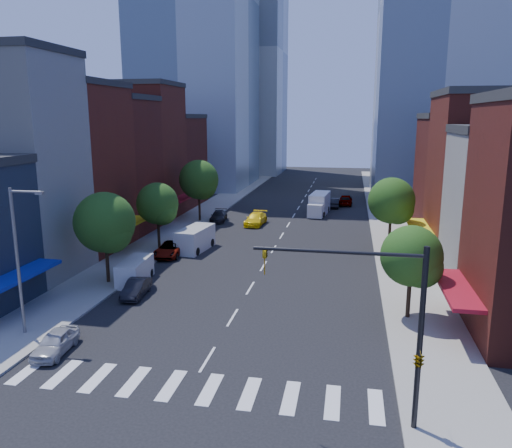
{
  "coord_description": "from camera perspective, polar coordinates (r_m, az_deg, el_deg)",
  "views": [
    {
      "loc": [
        7.41,
        -24.52,
        13.17
      ],
      "look_at": [
        0.3,
        12.82,
        5.0
      ],
      "focal_mm": 35.0,
      "sensor_mm": 36.0,
      "label": 1
    }
  ],
  "objects": [
    {
      "name": "traffic_signal",
      "position": [
        22.1,
        16.78,
        -12.48
      ],
      "size": [
        7.24,
        2.24,
        8.0
      ],
      "color": "black",
      "rests_on": "sidewalk_right"
    },
    {
      "name": "bldg_left_4",
      "position": [
        68.38,
        -13.93,
        7.86
      ],
      "size": [
        12.0,
        9.0,
        17.0
      ],
      "primitive_type": "cube",
      "color": "maroon",
      "rests_on": "ground"
    },
    {
      "name": "bldg_left_3",
      "position": [
        60.86,
        -17.21,
        6.24
      ],
      "size": [
        12.0,
        8.0,
        15.0
      ],
      "primitive_type": "cube",
      "color": "#571E15",
      "rests_on": "ground"
    },
    {
      "name": "pedestrian_far",
      "position": [
        42.91,
        -14.45,
        -4.84
      ],
      "size": [
        0.74,
        0.86,
        1.56
      ],
      "primitive_type": "imported",
      "rotation": [
        0.0,
        0.0,
        -1.79
      ],
      "color": "#999999",
      "rests_on": "sidewalk_left"
    },
    {
      "name": "tree_left_near",
      "position": [
        40.95,
        -16.75,
        -0.09
      ],
      "size": [
        4.8,
        4.8,
        7.3
      ],
      "color": "black",
      "rests_on": "sidewalk_left"
    },
    {
      "name": "parked_car_front",
      "position": [
        31.26,
        -21.95,
        -12.43
      ],
      "size": [
        1.86,
        3.9,
        1.28
      ],
      "primitive_type": "imported",
      "rotation": [
        0.0,
        0.0,
        0.09
      ],
      "color": "#ADAEB2",
      "rests_on": "ground"
    },
    {
      "name": "parked_car_rear",
      "position": [
        64.42,
        -4.3,
        0.9
      ],
      "size": [
        2.36,
        4.73,
        1.32
      ],
      "primitive_type": "imported",
      "rotation": [
        0.0,
        0.0,
        0.12
      ],
      "color": "black",
      "rests_on": "ground"
    },
    {
      "name": "sidewalk_left",
      "position": [
        68.78,
        -6.26,
        1.08
      ],
      "size": [
        5.0,
        120.0,
        0.15
      ],
      "primitive_type": "cube",
      "color": "gray",
      "rests_on": "ground"
    },
    {
      "name": "bldg_left_2",
      "position": [
        53.49,
        -21.49,
        5.75
      ],
      "size": [
        12.0,
        9.0,
        16.0
      ],
      "primitive_type": "cube",
      "color": "maroon",
      "rests_on": "ground"
    },
    {
      "name": "bldg_right_2",
      "position": [
        50.7,
        26.33,
        4.45
      ],
      "size": [
        12.0,
        10.0,
        15.0
      ],
      "primitive_type": "cube",
      "color": "maroon",
      "rests_on": "ground"
    },
    {
      "name": "sidewalk_right",
      "position": [
        66.03,
        14.98,
        0.27
      ],
      "size": [
        5.0,
        120.0,
        0.15
      ],
      "primitive_type": "cube",
      "color": "gray",
      "rests_on": "ground"
    },
    {
      "name": "traffic_car_oncoming",
      "position": [
        75.06,
        8.9,
        2.42
      ],
      "size": [
        1.52,
        4.28,
        1.41
      ],
      "primitive_type": "imported",
      "rotation": [
        0.0,
        0.0,
        3.15
      ],
      "color": "black",
      "rests_on": "ground"
    },
    {
      "name": "bldg_right_3",
      "position": [
        60.45,
        23.78,
        4.77
      ],
      "size": [
        12.0,
        10.0,
        13.0
      ],
      "primitive_type": "cube",
      "color": "#571E15",
      "rests_on": "ground"
    },
    {
      "name": "tree_left_mid",
      "position": [
        50.83,
        -11.06,
        2.11
      ],
      "size": [
        4.2,
        4.2,
        6.65
      ],
      "color": "black",
      "rests_on": "sidewalk_left"
    },
    {
      "name": "bldg_left_5",
      "position": [
        77.25,
        -10.93,
        6.96
      ],
      "size": [
        12.0,
        10.0,
        13.0
      ],
      "primitive_type": "cube",
      "color": "#571E15",
      "rests_on": "ground"
    },
    {
      "name": "tower_ne",
      "position": [
        89.04,
        20.28,
        22.32
      ],
      "size": [
        18.0,
        20.0,
        60.0
      ],
      "primitive_type": "cube",
      "color": "#9EA5AD",
      "rests_on": "ground"
    },
    {
      "name": "streetlight",
      "position": [
        32.91,
        -25.42,
        -2.95
      ],
      "size": [
        2.25,
        0.25,
        9.0
      ],
      "color": "slate",
      "rests_on": "sidewalk_left"
    },
    {
      "name": "cargo_van_near",
      "position": [
        41.71,
        -13.72,
        -5.28
      ],
      "size": [
        2.1,
        4.56,
        1.89
      ],
      "rotation": [
        0.0,
        0.0,
        0.07
      ],
      "color": "silver",
      "rests_on": "ground"
    },
    {
      "name": "box_truck",
      "position": [
        69.35,
        7.22,
        2.22
      ],
      "size": [
        2.77,
        7.29,
        2.87
      ],
      "rotation": [
        0.0,
        0.0,
        -0.1
      ],
      "color": "silver",
      "rests_on": "ground"
    },
    {
      "name": "crosswalk",
      "position": [
        26.29,
        -7.49,
        -18.03
      ],
      "size": [
        19.0,
        3.0,
        0.01
      ],
      "primitive_type": "cube",
      "color": "silver",
      "rests_on": "ground"
    },
    {
      "name": "traffic_car_far",
      "position": [
        77.38,
        10.22,
        2.74
      ],
      "size": [
        2.03,
        4.8,
        1.62
      ],
      "primitive_type": "imported",
      "rotation": [
        0.0,
        0.0,
        3.12
      ],
      "color": "#999999",
      "rests_on": "ground"
    },
    {
      "name": "tower_far_w",
      "position": [
        123.09,
        -1.29,
        19.04
      ],
      "size": [
        18.0,
        18.0,
        56.0
      ],
      "primitive_type": "cube",
      "color": "#9EA5AD",
      "rests_on": "ground"
    },
    {
      "name": "tree_right_far",
      "position": [
        51.3,
        15.39,
        2.37
      ],
      "size": [
        4.6,
        4.6,
        7.2
      ],
      "color": "black",
      "rests_on": "sidewalk_right"
    },
    {
      "name": "taxi",
      "position": [
        62.04,
        -0.03,
        0.58
      ],
      "size": [
        2.41,
        5.26,
        1.49
      ],
      "primitive_type": "imported",
      "rotation": [
        0.0,
        0.0,
        -0.06
      ],
      "color": "yellow",
      "rests_on": "ground"
    },
    {
      "name": "parked_car_third",
      "position": [
        48.94,
        -9.84,
        -2.84
      ],
      "size": [
        2.61,
        5.03,
        1.36
      ],
      "primitive_type": "imported",
      "rotation": [
        0.0,
        0.0,
        0.07
      ],
      "color": "#999999",
      "rests_on": "ground"
    },
    {
      "name": "bldg_left_1",
      "position": [
        46.46,
        -27.13,
        5.66
      ],
      "size": [
        12.0,
        8.0,
        18.0
      ],
      "primitive_type": "cube",
      "color": "#BBB7AD",
      "rests_on": "ground"
    },
    {
      "name": "tree_left_far",
      "position": [
        63.79,
        -6.44,
        4.88
      ],
      "size": [
        5.0,
        5.0,
        7.75
      ],
      "color": "black",
      "rests_on": "sidewalk_left"
    },
    {
      "name": "ground",
      "position": [
        28.8,
        -5.57,
        -15.14
      ],
      "size": [
        220.0,
        220.0,
        0.0
      ],
      "primitive_type": "plane",
      "color": "black",
      "rests_on": "ground"
    },
    {
      "name": "cargo_van_far",
      "position": [
        50.49,
        -7.03,
        -1.74
      ],
      "size": [
        2.8,
        5.67,
        2.32
      ],
      "rotation": [
        0.0,
        0.0,
        -0.12
      ],
      "color": "silver",
      "rests_on": "ground"
    },
    {
      "name": "tree_right_near",
      "position": [
        33.93,
        17.59,
        -3.8
      ],
      "size": [
        4.0,
        4.0,
        6.2
      ],
      "color": "black",
      "rests_on": "sidewalk_right"
    },
    {
      "name": "parked_car_second",
      "position": [
        38.67,
        -13.54,
        -7.14
      ],
      "size": [
        1.69,
        3.95,
        1.27
      ],
      "primitive_type": "imported",
      "rotation": [
        0.0,
        0.0,
        0.09
      ],
      "color": "black",
      "rests_on": "ground"
    }
  ]
}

